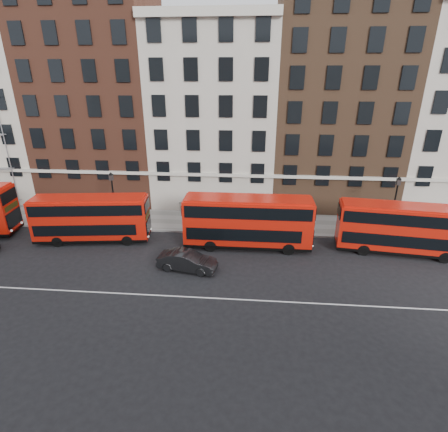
# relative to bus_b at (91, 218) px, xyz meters

# --- Properties ---
(ground) EXTENTS (120.00, 120.00, 0.00)m
(ground) POSITION_rel_bus_b_xyz_m (9.49, -5.56, -2.19)
(ground) COLOR black
(ground) RESTS_ON ground
(pavement) EXTENTS (80.00, 5.00, 0.15)m
(pavement) POSITION_rel_bus_b_xyz_m (9.49, 4.94, -2.12)
(pavement) COLOR gray
(pavement) RESTS_ON ground
(kerb) EXTENTS (80.00, 0.30, 0.16)m
(kerb) POSITION_rel_bus_b_xyz_m (9.49, 2.44, -2.11)
(kerb) COLOR gray
(kerb) RESTS_ON ground
(road_centre_line) EXTENTS (70.00, 0.12, 0.01)m
(road_centre_line) POSITION_rel_bus_b_xyz_m (9.49, -7.56, -2.19)
(road_centre_line) COLOR white
(road_centre_line) RESTS_ON ground
(building_terrace) EXTENTS (64.00, 11.95, 22.00)m
(building_terrace) POSITION_rel_bus_b_xyz_m (9.19, 12.32, 8.05)
(building_terrace) COLOR beige
(building_terrace) RESTS_ON ground
(bus_b) EXTENTS (9.93, 3.50, 4.09)m
(bus_b) POSITION_rel_bus_b_xyz_m (0.00, 0.00, 0.00)
(bus_b) COLOR red
(bus_b) RESTS_ON ground
(bus_c) EXTENTS (10.58, 2.58, 4.44)m
(bus_c) POSITION_rel_bus_b_xyz_m (13.47, 0.00, 0.19)
(bus_c) COLOR red
(bus_c) RESTS_ON ground
(bus_d) EXTENTS (10.12, 3.56, 4.16)m
(bus_d) POSITION_rel_bus_b_xyz_m (25.86, 0.01, 0.04)
(bus_d) COLOR red
(bus_d) RESTS_ON ground
(car_front) EXTENTS (4.63, 2.25, 1.46)m
(car_front) POSITION_rel_bus_b_xyz_m (9.11, -4.12, -1.46)
(car_front) COLOR black
(car_front) RESTS_ON ground
(lamp_post_left) EXTENTS (0.44, 0.44, 5.33)m
(lamp_post_left) POSITION_rel_bus_b_xyz_m (1.00, 2.94, 0.89)
(lamp_post_left) COLOR black
(lamp_post_left) RESTS_ON pavement
(lamp_post_right) EXTENTS (0.44, 0.44, 5.33)m
(lamp_post_right) POSITION_rel_bus_b_xyz_m (26.45, 3.65, 0.89)
(lamp_post_right) COLOR black
(lamp_post_right) RESTS_ON pavement
(iron_railings) EXTENTS (6.60, 0.06, 1.00)m
(iron_railings) POSITION_rel_bus_b_xyz_m (9.49, 7.14, -1.54)
(iron_railings) COLOR black
(iron_railings) RESTS_ON pavement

